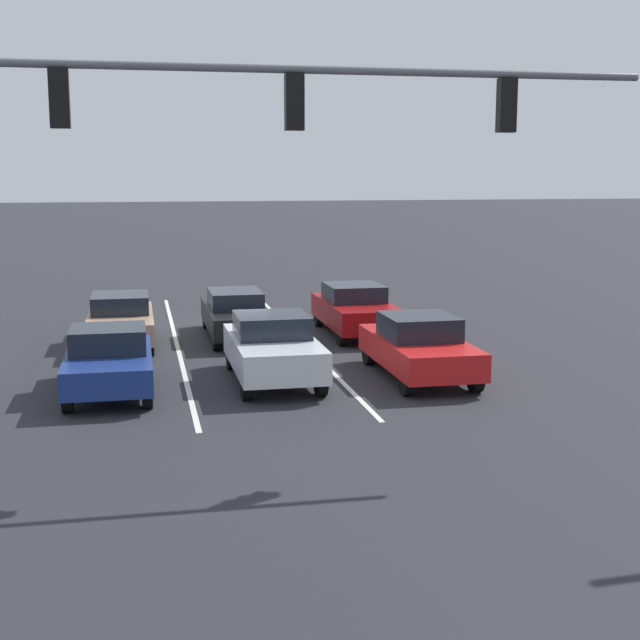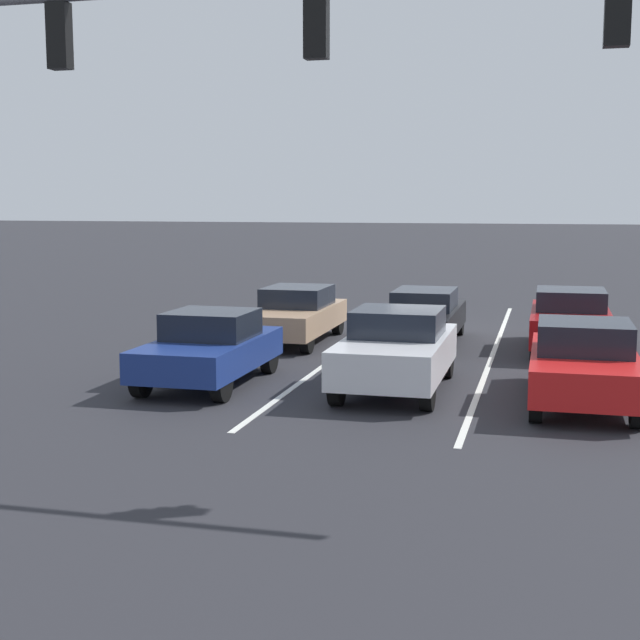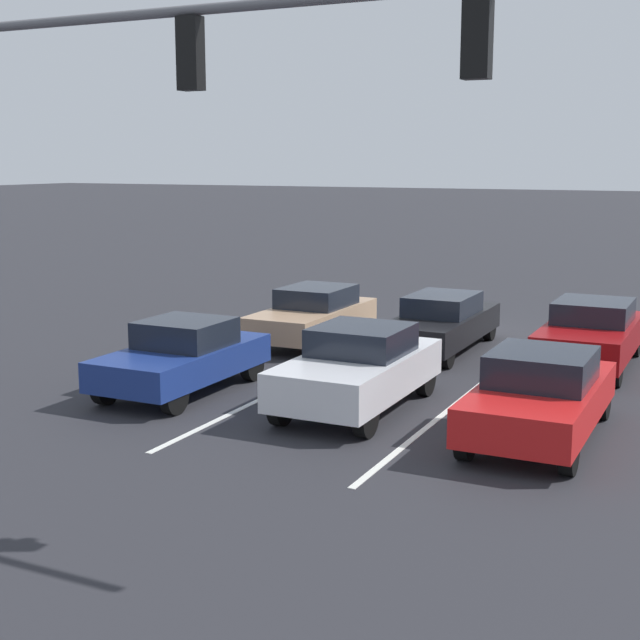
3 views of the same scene
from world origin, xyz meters
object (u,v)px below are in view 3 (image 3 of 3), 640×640
at_px(car_red_leftlane_front, 540,395).
at_px(car_black_midlane_second, 442,322).
at_px(car_maroon_leftlane_second, 591,333).
at_px(car_navy_rightlane_front, 183,356).
at_px(car_silver_midlane_front, 358,368).
at_px(car_tan_rightlane_second, 313,314).
at_px(traffic_signal_gantry, 53,113).

xyz_separation_m(car_red_leftlane_front, car_black_midlane_second, (3.74, -6.06, -0.04)).
bearing_deg(car_black_midlane_second, car_maroon_leftlane_second, 177.06).
relative_size(car_navy_rightlane_front, car_maroon_leftlane_second, 0.92).
relative_size(car_silver_midlane_front, car_tan_rightlane_second, 0.97).
bearing_deg(car_silver_midlane_front, car_black_midlane_second, -87.59).
bearing_deg(car_tan_rightlane_second, car_silver_midlane_front, 124.02).
bearing_deg(car_silver_midlane_front, car_tan_rightlane_second, -55.98).
bearing_deg(car_navy_rightlane_front, car_tan_rightlane_second, -91.82).
height_order(car_tan_rightlane_second, traffic_signal_gantry, traffic_signal_gantry).
relative_size(car_navy_rightlane_front, car_black_midlane_second, 0.86).
bearing_deg(car_black_midlane_second, traffic_signal_gantry, 76.75).
bearing_deg(car_red_leftlane_front, traffic_signal_gantry, 36.36).
bearing_deg(traffic_signal_gantry, car_tan_rightlane_second, -85.41).
relative_size(car_navy_rightlane_front, car_silver_midlane_front, 0.95).
distance_m(car_red_leftlane_front, car_tan_rightlane_second, 9.01).
xyz_separation_m(car_navy_rightlane_front, car_maroon_leftlane_second, (-7.13, -5.95, 0.03)).
height_order(car_navy_rightlane_front, car_tan_rightlane_second, car_navy_rightlane_front).
height_order(car_black_midlane_second, traffic_signal_gantry, traffic_signal_gantry).
xyz_separation_m(car_navy_rightlane_front, car_black_midlane_second, (-3.51, -6.13, -0.03)).
relative_size(car_tan_rightlane_second, traffic_signal_gantry, 0.33).
relative_size(car_maroon_leftlane_second, traffic_signal_gantry, 0.33).
relative_size(car_red_leftlane_front, traffic_signal_gantry, 0.33).
bearing_deg(traffic_signal_gantry, car_silver_midlane_front, -119.37).
distance_m(car_black_midlane_second, traffic_signal_gantry, 11.90).
relative_size(car_navy_rightlane_front, car_tan_rightlane_second, 0.93).
xyz_separation_m(car_red_leftlane_front, car_tan_rightlane_second, (7.07, -5.58, -0.02)).
bearing_deg(car_maroon_leftlane_second, car_red_leftlane_front, 91.13).
bearing_deg(car_maroon_leftlane_second, car_tan_rightlane_second, 2.41).
distance_m(car_navy_rightlane_front, car_silver_midlane_front, 3.77).
height_order(car_navy_rightlane_front, traffic_signal_gantry, traffic_signal_gantry).
xyz_separation_m(car_navy_rightlane_front, car_silver_midlane_front, (-3.75, -0.36, 0.06)).
height_order(car_silver_midlane_front, car_red_leftlane_front, car_silver_midlane_front).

